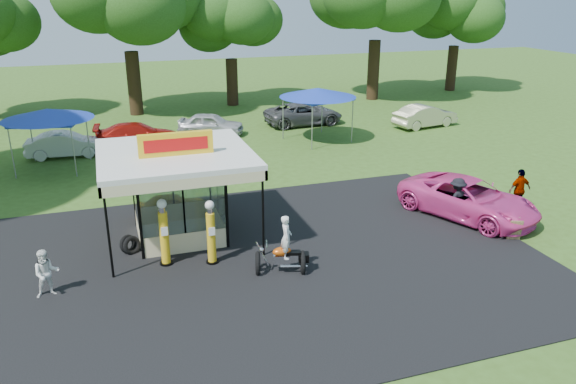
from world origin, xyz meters
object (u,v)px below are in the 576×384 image
gas_pump_left (164,234)px  tent_east (318,93)px  bg_car_a (66,144)px  kiosk_car (172,205)px  motorcycle (284,250)px  pink_sedan (468,199)px  gas_pump_right (211,234)px  bg_car_e (425,116)px  bg_car_b (138,135)px  tent_west (47,115)px  a_frame_sign (514,229)px  spectator_east_a (457,199)px  spectator_west (46,273)px  bg_car_d (304,114)px  gas_station_kiosk (178,193)px  bg_car_c (211,124)px  spectator_east_b (520,190)px

gas_pump_left → tent_east: size_ratio=0.52×
bg_car_a → tent_east: 14.75m
kiosk_car → motorcycle: bearing=-155.0°
pink_sedan → bg_car_a: pink_sedan is taller
gas_pump_right → bg_car_e: (17.59, 15.23, -0.36)m
bg_car_b → pink_sedan: bearing=-137.2°
pink_sedan → tent_west: (-16.49, 12.41, 2.07)m
gas_pump_right → bg_car_a: 16.20m
gas_pump_left → a_frame_sign: bearing=-9.5°
pink_sedan → spectator_east_a: 0.68m
tent_west → tent_east: tent_east is taller
gas_pump_right → spectator_west: bearing=-174.0°
spectator_east_a → bg_car_d: 17.81m
a_frame_sign → bg_car_d: bg_car_d is taller
gas_pump_right → tent_east: bearing=56.6°
gas_station_kiosk → bg_car_c: bearing=74.6°
bg_car_e → tent_east: 8.58m
bg_car_b → tent_west: (-4.49, -2.95, 2.15)m
spectator_east_a → bg_car_c: spectator_east_a is taller
bg_car_d → bg_car_e: 8.22m
a_frame_sign → kiosk_car: bearing=172.8°
bg_car_a → bg_car_c: (8.61, 2.27, 0.01)m
bg_car_a → gas_pump_left: bearing=-162.5°
pink_sedan → spectator_east_b: bearing=-24.5°
kiosk_car → bg_car_b: bg_car_b is taller
gas_pump_left → bg_car_b: bearing=88.9°
bg_car_c → bg_car_d: bg_car_d is taller
gas_station_kiosk → bg_car_b: gas_station_kiosk is taller
pink_sedan → bg_car_e: size_ratio=1.26×
gas_pump_left → spectator_west: bearing=-165.7°
motorcycle → spectator_west: size_ratio=1.36×
gas_pump_right → tent_east: tent_east is taller
bg_car_c → tent_west: bearing=138.8°
bg_car_a → bg_car_d: size_ratio=0.79×
pink_sedan → bg_car_a: 21.60m
spectator_west → gas_station_kiosk: bearing=27.6°
pink_sedan → spectator_east_b: spectator_east_b is taller
a_frame_sign → kiosk_car: kiosk_car is taller
spectator_east_a → bg_car_c: 18.24m
bg_car_b → spectator_east_b: bearing=-131.9°
a_frame_sign → gas_station_kiosk: bearing=-178.3°
kiosk_car → tent_east: tent_east is taller
gas_pump_left → bg_car_c: (4.94, 17.23, -0.45)m
a_frame_sign → pink_sedan: pink_sedan is taller
gas_pump_left → kiosk_car: size_ratio=0.85×
gas_pump_right → tent_west: 14.49m
spectator_east_a → bg_car_a: bearing=-55.4°
gas_station_kiosk → bg_car_c: gas_station_kiosk is taller
pink_sedan → spectator_west: pink_sedan is taller
a_frame_sign → kiosk_car: size_ratio=0.30×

